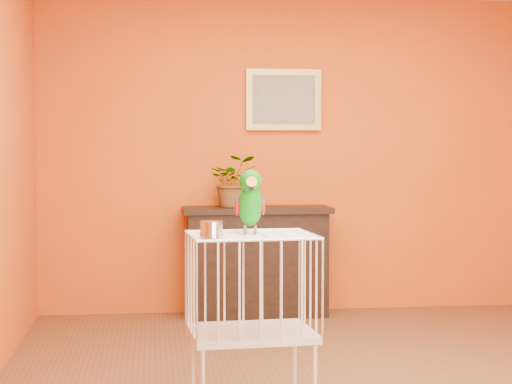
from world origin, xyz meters
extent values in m
plane|color=brown|center=(0.00, 0.00, 0.00)|extent=(4.50, 4.50, 0.00)
plane|color=#DF5715|center=(0.00, 2.25, 1.30)|extent=(4.00, 0.00, 4.00)
plane|color=#DF5715|center=(0.00, -2.25, 1.30)|extent=(4.00, 0.00, 4.00)
cube|color=black|center=(-0.24, 2.04, 0.42)|extent=(1.11, 0.37, 0.83)
cube|color=black|center=(-0.24, 2.04, 0.86)|extent=(1.19, 0.43, 0.05)
cube|color=black|center=(-0.24, 1.88, 0.42)|extent=(0.78, 0.02, 0.42)
cube|color=brown|center=(-0.48, 2.00, 0.32)|extent=(0.05, 0.17, 0.26)
cube|color=#36572B|center=(-0.40, 2.00, 0.32)|extent=(0.05, 0.17, 0.26)
cube|color=brown|center=(-0.32, 2.00, 0.32)|extent=(0.05, 0.17, 0.26)
cube|color=#36572B|center=(-0.22, 2.00, 0.32)|extent=(0.05, 0.17, 0.26)
cube|color=brown|center=(-0.13, 2.00, 0.32)|extent=(0.05, 0.17, 0.26)
imported|color=#26722D|center=(-0.43, 2.03, 1.04)|extent=(0.37, 0.42, 0.32)
cube|color=gold|center=(0.00, 2.22, 1.75)|extent=(0.62, 0.03, 0.50)
cube|color=gray|center=(0.00, 2.21, 1.75)|extent=(0.52, 0.01, 0.40)
cube|color=silver|center=(-0.59, -0.58, 0.44)|extent=(0.63, 0.50, 0.04)
cube|color=silver|center=(-0.59, -0.58, 0.93)|extent=(0.63, 0.50, 0.01)
cylinder|color=silver|center=(-0.88, -0.39, 0.21)|extent=(0.02, 0.02, 0.42)
cylinder|color=silver|center=(-0.34, -0.35, 0.21)|extent=(0.02, 0.02, 0.42)
cylinder|color=silver|center=(-0.80, -0.76, 0.97)|extent=(0.11, 0.11, 0.08)
cylinder|color=#59544C|center=(-0.62, -0.56, 0.95)|extent=(0.01, 0.01, 0.05)
cylinder|color=#59544C|center=(-0.57, -0.56, 0.95)|extent=(0.01, 0.01, 0.05)
ellipsoid|color=#0C8B09|center=(-0.59, -0.56, 1.07)|extent=(0.13, 0.18, 0.23)
ellipsoid|color=#0C8B09|center=(-0.60, -0.60, 1.19)|extent=(0.12, 0.12, 0.11)
cone|color=orange|center=(-0.60, -0.65, 1.18)|extent=(0.06, 0.08, 0.07)
cone|color=black|center=(-0.60, -0.64, 1.16)|extent=(0.03, 0.03, 0.03)
sphere|color=black|center=(-0.64, -0.62, 1.21)|extent=(0.02, 0.02, 0.02)
sphere|color=black|center=(-0.56, -0.62, 1.21)|extent=(0.02, 0.02, 0.02)
ellipsoid|color=#A50C0C|center=(-0.66, -0.55, 1.06)|extent=(0.03, 0.07, 0.08)
ellipsoid|color=navy|center=(-0.53, -0.55, 1.06)|extent=(0.03, 0.07, 0.08)
cone|color=#0C8B09|center=(-0.59, -0.49, 0.99)|extent=(0.08, 0.16, 0.12)
camera|label=1|loc=(-1.07, -4.75, 1.36)|focal=60.00mm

